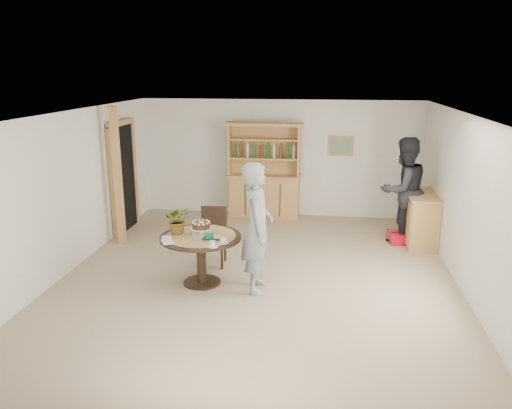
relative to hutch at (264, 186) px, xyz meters
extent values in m
plane|color=tan|center=(0.30, -3.24, -0.69)|extent=(7.00, 7.00, 0.00)
cube|color=white|center=(0.30, 0.26, 0.56)|extent=(6.00, 0.04, 2.50)
cube|color=white|center=(0.30, -6.74, 0.56)|extent=(6.00, 0.04, 2.50)
cube|color=white|center=(-2.70, -3.24, 0.56)|extent=(0.04, 7.00, 2.50)
cube|color=white|center=(3.30, -3.24, 0.56)|extent=(0.04, 7.00, 2.50)
cube|color=white|center=(0.30, -3.24, 1.81)|extent=(6.00, 7.00, 0.04)
cube|color=tan|center=(1.60, 0.23, 0.86)|extent=(0.52, 0.03, 0.42)
cube|color=#59724C|center=(1.60, 0.21, 0.86)|extent=(0.44, 0.02, 0.34)
cube|color=black|center=(-2.64, -1.24, 0.36)|extent=(0.10, 0.90, 2.10)
cube|color=tan|center=(-2.62, -1.74, 0.36)|extent=(0.12, 0.10, 2.10)
cube|color=tan|center=(-2.62, -0.74, 0.36)|extent=(0.12, 0.10, 2.10)
cube|color=tan|center=(-2.62, -1.24, 1.44)|extent=(0.12, 1.10, 0.10)
cube|color=tan|center=(-2.40, -2.04, 0.56)|extent=(0.12, 0.12, 2.50)
cube|color=tan|center=(0.00, 0.00, -0.24)|extent=(1.50, 0.50, 0.90)
cube|color=tan|center=(0.00, 0.00, 0.23)|extent=(1.56, 0.54, 0.04)
cube|color=tan|center=(0.00, 0.10, 0.78)|extent=(1.50, 0.04, 1.06)
cube|color=tan|center=(-0.73, -0.05, 0.78)|extent=(0.04, 0.34, 1.06)
cube|color=tan|center=(0.73, -0.05, 0.78)|extent=(0.04, 0.34, 1.06)
cube|color=tan|center=(0.00, -0.05, 0.61)|extent=(1.44, 0.32, 0.03)
cube|color=tan|center=(0.00, -0.05, 1.01)|extent=(1.44, 0.32, 0.03)
cube|color=tan|center=(0.00, -0.05, 1.32)|extent=(1.62, 0.40, 0.06)
cylinder|color=#194C1E|center=(-0.56, -0.05, 0.77)|extent=(0.07, 0.07, 0.28)
cylinder|color=#4C2D14|center=(-0.40, -0.05, 0.77)|extent=(0.07, 0.07, 0.28)
cylinder|color=#B2BFB2|center=(-0.24, -0.05, 0.77)|extent=(0.07, 0.07, 0.28)
cylinder|color=#194C1E|center=(-0.08, -0.05, 0.77)|extent=(0.07, 0.07, 0.28)
cylinder|color=#4C2D14|center=(0.08, -0.05, 0.77)|extent=(0.07, 0.07, 0.28)
cylinder|color=#B2BFB2|center=(0.24, -0.05, 0.77)|extent=(0.07, 0.07, 0.28)
cylinder|color=#194C1E|center=(0.40, -0.05, 0.77)|extent=(0.07, 0.07, 0.28)
cylinder|color=#4C2D14|center=(0.56, -0.05, 0.77)|extent=(0.07, 0.07, 0.28)
cube|color=tan|center=(3.04, -1.24, -0.24)|extent=(0.50, 1.20, 0.90)
cube|color=tan|center=(3.04, -1.24, 0.23)|extent=(0.54, 1.26, 0.04)
cylinder|color=black|center=(-0.50, -3.60, 0.04)|extent=(1.20, 1.20, 0.04)
cylinder|color=black|center=(-0.50, -3.60, -0.33)|extent=(0.14, 0.14, 0.70)
cylinder|color=black|center=(-0.50, -3.60, -0.67)|extent=(0.56, 0.56, 0.03)
cylinder|color=tan|center=(-0.50, -3.60, 0.07)|extent=(1.04, 1.04, 0.01)
cube|color=black|center=(-0.50, -2.85, -0.24)|extent=(0.44, 0.44, 0.04)
cube|color=black|center=(-0.51, -2.66, 0.01)|extent=(0.42, 0.05, 0.46)
cube|color=black|center=(-0.51, -2.66, 0.23)|extent=(0.42, 0.06, 0.05)
cube|color=black|center=(-0.67, -3.04, -0.47)|extent=(0.03, 0.04, 0.44)
cube|color=black|center=(-0.31, -3.02, -0.47)|extent=(0.03, 0.04, 0.44)
cube|color=black|center=(-0.69, -2.68, -0.47)|extent=(0.04, 0.03, 0.44)
cube|color=black|center=(-0.33, -2.66, -0.47)|extent=(0.03, 0.03, 0.44)
cylinder|color=white|center=(-0.50, -3.55, 0.08)|extent=(0.28, 0.28, 0.01)
cylinder|color=white|center=(-0.50, -3.55, 0.12)|extent=(0.05, 0.05, 0.08)
cylinder|color=white|center=(-0.50, -3.55, 0.16)|extent=(0.30, 0.30, 0.01)
cylinder|color=#472A14|center=(-0.50, -3.55, 0.21)|extent=(0.26, 0.26, 0.09)
cylinder|color=white|center=(-0.50, -3.55, 0.26)|extent=(0.08, 0.08, 0.01)
sphere|color=white|center=(-0.38, -3.55, 0.26)|extent=(0.04, 0.04, 0.04)
sphere|color=white|center=(-0.40, -3.49, 0.26)|extent=(0.04, 0.04, 0.04)
sphere|color=white|center=(-0.44, -3.44, 0.26)|extent=(0.04, 0.04, 0.04)
sphere|color=white|center=(-0.50, -3.43, 0.26)|extent=(0.04, 0.04, 0.04)
sphere|color=white|center=(-0.56, -3.44, 0.26)|extent=(0.04, 0.04, 0.04)
sphere|color=white|center=(-0.61, -3.49, 0.26)|extent=(0.04, 0.04, 0.04)
sphere|color=white|center=(-0.62, -3.55, 0.26)|extent=(0.04, 0.04, 0.04)
sphere|color=white|center=(-0.61, -3.61, 0.26)|extent=(0.04, 0.04, 0.04)
sphere|color=white|center=(-0.56, -3.65, 0.26)|extent=(0.04, 0.04, 0.04)
sphere|color=white|center=(-0.50, -3.67, 0.26)|extent=(0.04, 0.04, 0.04)
sphere|color=white|center=(-0.44, -3.65, 0.26)|extent=(0.04, 0.04, 0.04)
sphere|color=white|center=(-0.40, -3.61, 0.26)|extent=(0.04, 0.04, 0.04)
imported|color=#3F7233|center=(-0.85, -3.55, 0.28)|extent=(0.47, 0.44, 0.42)
cube|color=black|center=(-0.28, -3.72, 0.08)|extent=(0.30, 0.20, 0.01)
cube|color=#0C6F3C|center=(-0.34, -3.72, 0.11)|extent=(0.10, 0.10, 0.06)
cube|color=#0C6F3C|center=(-0.34, -3.72, 0.15)|extent=(0.11, 0.02, 0.01)
cylinder|color=silver|center=(-0.10, -3.88, 0.08)|extent=(0.15, 0.15, 0.01)
imported|color=silver|center=(-0.10, -3.88, 0.12)|extent=(0.10, 0.10, 0.08)
cylinder|color=silver|center=(-0.22, -4.05, 0.08)|extent=(0.15, 0.15, 0.01)
imported|color=silver|center=(-0.22, -4.05, 0.12)|extent=(0.08, 0.08, 0.07)
cube|color=white|center=(-0.95, -3.80, 0.09)|extent=(0.14, 0.08, 0.03)
cube|color=white|center=(-0.92, -3.92, 0.09)|extent=(0.16, 0.11, 0.03)
cube|color=white|center=(-0.86, -4.02, 0.09)|extent=(0.16, 0.14, 0.03)
imported|color=gray|center=(0.35, -3.70, 0.26)|extent=(0.53, 0.73, 1.89)
imported|color=black|center=(2.71, -1.21, 0.29)|extent=(1.19, 1.13, 1.95)
cube|color=red|center=(2.80, -1.32, -0.59)|extent=(0.65, 0.48, 0.20)
cube|color=black|center=(2.80, -1.32, -0.48)|extent=(0.56, 0.11, 0.01)
camera|label=1|loc=(1.25, -10.36, 2.44)|focal=35.00mm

